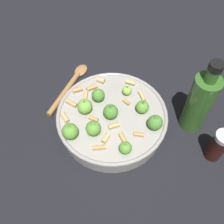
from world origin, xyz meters
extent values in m
plane|color=black|center=(0.00, 0.00, 0.00)|extent=(2.40, 2.40, 0.00)
cylinder|color=#9E9993|center=(0.00, 0.00, 0.03)|extent=(0.28, 0.28, 0.05)
torus|color=#9E9993|center=(0.00, 0.00, 0.05)|extent=(0.29, 0.29, 0.01)
sphere|color=#609E38|center=(0.06, 0.05, 0.07)|extent=(0.03, 0.03, 0.03)
cone|color=#4C8933|center=(0.06, 0.05, 0.09)|extent=(0.01, 0.01, 0.02)
sphere|color=#609E38|center=(-0.05, -0.10, 0.07)|extent=(0.04, 0.04, 0.04)
cone|color=#75B247|center=(-0.05, -0.10, 0.09)|extent=(0.02, 0.02, 0.02)
sphere|color=#75B247|center=(-0.06, -0.03, 0.07)|extent=(0.04, 0.04, 0.04)
cone|color=#4C8933|center=(-0.06, -0.03, 0.09)|extent=(0.02, 0.02, 0.01)
sphere|color=#4C8933|center=(-0.06, 0.02, 0.07)|extent=(0.03, 0.03, 0.03)
cone|color=#8CC64C|center=(-0.06, 0.02, 0.09)|extent=(0.01, 0.01, 0.02)
sphere|color=#8CC64C|center=(0.00, 0.08, 0.06)|extent=(0.03, 0.03, 0.03)
cone|color=#4C8933|center=(0.00, 0.08, 0.08)|extent=(0.01, 0.01, 0.01)
sphere|color=#609E38|center=(0.08, -0.07, 0.07)|extent=(0.03, 0.03, 0.03)
cone|color=#75B247|center=(0.08, -0.07, 0.08)|extent=(0.01, 0.01, 0.01)
sphere|color=#609E38|center=(-0.01, -0.07, 0.07)|extent=(0.04, 0.04, 0.04)
cone|color=#75B247|center=(-0.01, -0.07, 0.09)|extent=(0.02, 0.02, 0.02)
sphere|color=#4C8933|center=(0.11, 0.02, 0.07)|extent=(0.04, 0.04, 0.04)
cone|color=#609E38|center=(0.11, 0.02, 0.09)|extent=(0.02, 0.02, 0.02)
sphere|color=#4C8933|center=(0.00, -0.01, 0.07)|extent=(0.04, 0.04, 0.04)
cone|color=#4C8933|center=(0.00, -0.01, 0.09)|extent=(0.02, 0.02, 0.02)
cylinder|color=tan|center=(-0.09, 0.01, 0.06)|extent=(0.02, 0.03, 0.01)
cylinder|color=tan|center=(-0.03, -0.04, 0.06)|extent=(0.03, 0.01, 0.01)
cylinder|color=tan|center=(0.01, 0.05, 0.06)|extent=(0.02, 0.01, 0.01)
cylinder|color=tan|center=(-0.12, 0.02, 0.06)|extent=(0.03, 0.03, 0.01)
cylinder|color=tan|center=(0.04, 0.09, 0.06)|extent=(0.03, 0.03, 0.01)
cylinder|color=tan|center=(0.06, -0.05, 0.06)|extent=(0.03, 0.03, 0.01)
cylinder|color=tan|center=(-0.01, 0.12, 0.06)|extent=(0.03, 0.02, 0.01)
cylinder|color=tan|center=(-0.08, 0.08, 0.06)|extent=(0.02, 0.01, 0.01)
cylinder|color=tan|center=(-0.09, -0.07, 0.06)|extent=(0.03, 0.03, 0.01)
cylinder|color=tan|center=(0.09, -0.02, 0.06)|extent=(0.03, 0.02, 0.01)
cylinder|color=tan|center=(0.02, -0.03, 0.06)|extent=(0.03, 0.03, 0.01)
cylinder|color=tan|center=(-0.11, -0.03, 0.06)|extent=(0.03, 0.01, 0.01)
cylinder|color=tan|center=(-0.09, 0.05, 0.06)|extent=(0.03, 0.03, 0.01)
cylinder|color=tan|center=(0.02, -0.07, 0.06)|extent=(0.01, 0.02, 0.01)
cylinder|color=tan|center=(0.02, -0.10, 0.06)|extent=(0.03, 0.03, 0.01)
cylinder|color=#33140F|center=(0.26, 0.05, 0.04)|extent=(0.04, 0.04, 0.09)
cylinder|color=silver|center=(0.26, 0.05, 0.09)|extent=(0.04, 0.04, 0.01)
cylinder|color=#336023|center=(0.18, 0.11, 0.09)|extent=(0.06, 0.06, 0.17)
cylinder|color=#336023|center=(0.18, 0.11, 0.19)|extent=(0.03, 0.03, 0.04)
cylinder|color=black|center=(0.18, 0.11, 0.22)|extent=(0.03, 0.03, 0.02)
cylinder|color=#9E703D|center=(-0.17, 0.02, 0.01)|extent=(0.03, 0.17, 0.02)
ellipsoid|color=#9E703D|center=(-0.19, 0.12, 0.01)|extent=(0.04, 0.06, 0.01)
camera|label=1|loc=(0.19, -0.32, 0.59)|focal=40.89mm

